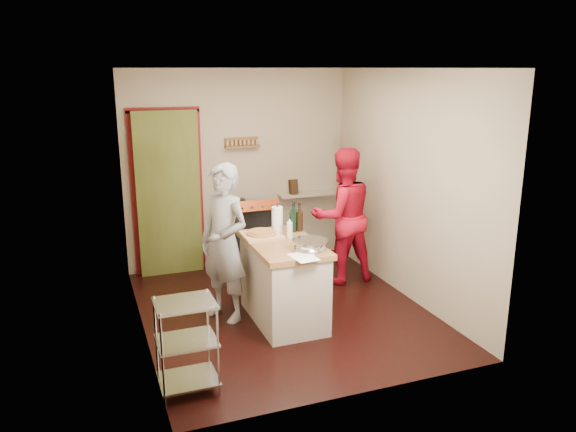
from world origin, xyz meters
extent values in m
plane|color=black|center=(0.00, 0.00, 0.00)|extent=(3.50, 3.50, 0.00)
cube|color=tan|center=(0.00, 1.75, 1.30)|extent=(3.00, 0.04, 2.60)
cube|color=#565B23|center=(-0.95, 1.80, 1.05)|extent=(0.80, 0.40, 2.10)
cube|color=#670B0E|center=(-1.37, 1.73, 1.05)|extent=(0.06, 0.06, 2.10)
cube|color=#670B0E|center=(-0.53, 1.73, 1.05)|extent=(0.06, 0.06, 2.10)
cube|color=#670B0E|center=(-0.95, 1.73, 2.10)|extent=(0.90, 0.06, 0.06)
cube|color=brown|center=(0.05, 1.70, 1.60)|extent=(0.46, 0.09, 0.03)
cube|color=brown|center=(0.05, 1.74, 1.66)|extent=(0.46, 0.02, 0.12)
cube|color=olive|center=(0.05, 1.70, 1.66)|extent=(0.42, 0.04, 0.07)
cube|color=tan|center=(0.95, 1.65, 0.90)|extent=(0.80, 0.18, 0.04)
cube|color=black|center=(0.75, 1.65, 1.02)|extent=(0.10, 0.14, 0.22)
cube|color=tan|center=(-1.50, 0.00, 1.30)|extent=(0.04, 3.50, 2.60)
cube|color=tan|center=(1.50, 0.00, 1.30)|extent=(0.04, 3.50, 2.60)
cube|color=white|center=(0.00, 0.00, 2.61)|extent=(3.00, 3.50, 0.02)
cube|color=black|center=(0.05, 1.43, 0.40)|extent=(0.60, 0.55, 0.80)
cube|color=black|center=(0.05, 1.43, 0.83)|extent=(0.60, 0.55, 0.06)
cube|color=maroon|center=(0.05, 1.15, 0.92)|extent=(0.60, 0.15, 0.17)
cylinder|color=black|center=(-0.10, 1.56, 0.91)|extent=(0.26, 0.26, 0.05)
cylinder|color=silver|center=(-1.50, -1.38, 0.40)|extent=(0.02, 0.02, 0.80)
cylinder|color=silver|center=(-1.06, -1.38, 0.40)|extent=(0.02, 0.02, 0.80)
cylinder|color=silver|center=(-1.50, -1.02, 0.40)|extent=(0.02, 0.02, 0.80)
cylinder|color=silver|center=(-1.06, -1.02, 0.40)|extent=(0.02, 0.02, 0.80)
cube|color=silver|center=(-1.28, -1.20, 0.10)|extent=(0.48, 0.40, 0.02)
cube|color=silver|center=(-1.28, -1.20, 0.45)|extent=(0.48, 0.40, 0.02)
cube|color=silver|center=(-1.28, -1.20, 0.78)|extent=(0.48, 0.40, 0.02)
cube|color=#BCB0A0|center=(-0.08, -0.21, 0.41)|extent=(0.62, 1.10, 0.81)
cube|color=#99663A|center=(-0.08, -0.21, 0.84)|extent=(0.68, 1.15, 0.06)
cube|color=tan|center=(-0.23, 0.05, 0.88)|extent=(0.40, 0.40, 0.02)
cylinder|color=#C07C3C|center=(-0.23, 0.05, 0.91)|extent=(0.32, 0.32, 0.02)
ellipsoid|color=silver|center=(0.07, -0.57, 0.92)|extent=(0.35, 0.35, 0.11)
cylinder|color=white|center=(-0.01, 0.15, 1.01)|extent=(0.12, 0.12, 0.28)
cylinder|color=silver|center=(0.03, -0.10, 0.95)|extent=(0.06, 0.06, 0.17)
cube|color=white|center=(-0.06, -0.73, 0.87)|extent=(0.24, 0.32, 0.00)
cylinder|color=black|center=(0.19, 0.19, 1.02)|extent=(0.08, 0.08, 0.31)
cylinder|color=black|center=(0.23, 0.11, 1.02)|extent=(0.08, 0.08, 0.31)
cylinder|color=black|center=(0.15, 0.11, 1.02)|extent=(0.08, 0.08, 0.31)
imported|color=silver|center=(-0.63, 0.06, 0.84)|extent=(0.66, 0.73, 1.67)
imported|color=#B00B20|center=(1.00, 0.62, 0.84)|extent=(0.83, 0.65, 1.68)
camera|label=1|loc=(-1.96, -5.38, 2.61)|focal=35.00mm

